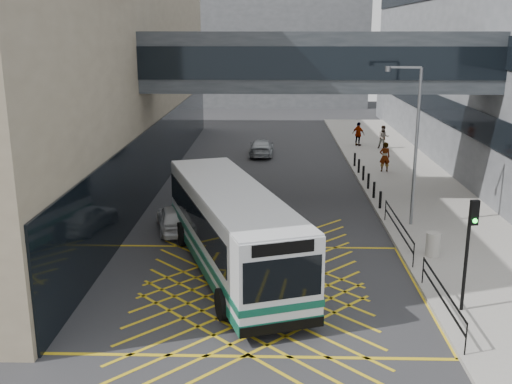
# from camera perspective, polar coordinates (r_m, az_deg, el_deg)

# --- Properties ---
(ground) EXTENTS (120.00, 120.00, 0.00)m
(ground) POSITION_cam_1_polar(r_m,az_deg,el_deg) (21.79, -0.30, -9.38)
(ground) COLOR #333335
(building_far) EXTENTS (28.00, 16.00, 18.00)m
(building_far) POSITION_cam_1_polar(r_m,az_deg,el_deg) (79.86, -0.33, 15.09)
(building_far) COLOR slate
(building_far) RESTS_ON ground
(skybridge) EXTENTS (20.00, 4.10, 3.00)m
(skybridge) POSITION_cam_1_polar(r_m,az_deg,el_deg) (31.94, 5.92, 12.28)
(skybridge) COLOR #353A3F
(skybridge) RESTS_ON ground
(pavement) EXTENTS (6.00, 54.00, 0.16)m
(pavement) POSITION_cam_1_polar(r_m,az_deg,el_deg) (36.90, 14.60, 0.57)
(pavement) COLOR #A49F96
(pavement) RESTS_ON ground
(box_junction) EXTENTS (12.00, 9.00, 0.01)m
(box_junction) POSITION_cam_1_polar(r_m,az_deg,el_deg) (21.79, -0.30, -9.37)
(box_junction) COLOR gold
(box_junction) RESTS_ON ground
(bus) EXTENTS (6.30, 11.95, 3.28)m
(bus) POSITION_cam_1_polar(r_m,az_deg,el_deg) (22.98, -2.41, -3.35)
(bus) COLOR silver
(bus) RESTS_ON ground
(car_white) EXTENTS (2.61, 4.32, 1.28)m
(car_white) POSITION_cam_1_polar(r_m,az_deg,el_deg) (28.07, -7.77, -2.43)
(car_white) COLOR silver
(car_white) RESTS_ON ground
(car_dark) EXTENTS (2.26, 4.79, 1.45)m
(car_dark) POSITION_cam_1_polar(r_m,az_deg,el_deg) (32.32, -2.08, 0.21)
(car_dark) COLOR black
(car_dark) RESTS_ON ground
(car_silver) EXTENTS (1.90, 4.25, 1.31)m
(car_silver) POSITION_cam_1_polar(r_m,az_deg,el_deg) (44.81, 0.53, 4.33)
(car_silver) COLOR #A1A6AA
(car_silver) RESTS_ON ground
(traffic_light) EXTENTS (0.29, 0.45, 3.80)m
(traffic_light) POSITION_cam_1_polar(r_m,az_deg,el_deg) (20.18, 19.69, -4.29)
(traffic_light) COLOR black
(traffic_light) RESTS_ON pavement
(street_lamp) EXTENTS (1.67, 0.44, 7.34)m
(street_lamp) POSITION_cam_1_polar(r_m,az_deg,el_deg) (28.38, 14.73, 5.10)
(street_lamp) COLOR slate
(street_lamp) RESTS_ON pavement
(litter_bin) EXTENTS (0.57, 0.57, 0.99)m
(litter_bin) POSITION_cam_1_polar(r_m,az_deg,el_deg) (25.40, 16.50, -4.80)
(litter_bin) COLOR #ADA89E
(litter_bin) RESTS_ON pavement
(kerb_railings) EXTENTS (0.05, 12.54, 1.00)m
(kerb_railings) POSITION_cam_1_polar(r_m,az_deg,el_deg) (23.73, 14.93, -5.53)
(kerb_railings) COLOR black
(kerb_railings) RESTS_ON pavement
(bollards) EXTENTS (0.14, 10.14, 0.90)m
(bollards) POSITION_cam_1_polar(r_m,az_deg,el_deg) (36.25, 10.42, 1.42)
(bollards) COLOR black
(bollards) RESTS_ON pavement
(pedestrian_a) EXTENTS (0.81, 0.62, 1.92)m
(pedestrian_a) POSITION_cam_1_polar(r_m,az_deg,el_deg) (39.74, 12.16, 3.28)
(pedestrian_a) COLOR gray
(pedestrian_a) RESTS_ON pavement
(pedestrian_b) EXTENTS (0.89, 0.53, 1.78)m
(pedestrian_b) POSITION_cam_1_polar(r_m,az_deg,el_deg) (47.56, 12.05, 5.12)
(pedestrian_b) COLOR gray
(pedestrian_b) RESTS_ON pavement
(pedestrian_c) EXTENTS (1.18, 1.12, 1.87)m
(pedestrian_c) POSITION_cam_1_polar(r_m,az_deg,el_deg) (48.41, 9.73, 5.46)
(pedestrian_c) COLOR gray
(pedestrian_c) RESTS_ON pavement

